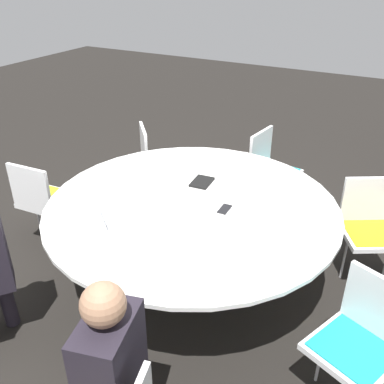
% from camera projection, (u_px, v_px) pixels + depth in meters
% --- Properties ---
extents(ground_plane, '(16.00, 16.00, 0.00)m').
position_uv_depth(ground_plane, '(192.00, 279.00, 3.58)').
color(ground_plane, black).
extents(conference_table, '(2.21, 2.21, 0.74)m').
position_uv_depth(conference_table, '(192.00, 215.00, 3.28)').
color(conference_table, '#333333').
rests_on(conference_table, ground_plane).
extents(chair_2, '(0.56, 0.57, 0.84)m').
position_uv_depth(chair_2, '(362.00, 336.00, 2.40)').
color(chair_2, white).
rests_on(chair_2, ground_plane).
extents(chair_3, '(0.58, 0.59, 0.84)m').
position_uv_depth(chair_3, '(370.00, 223.00, 3.43)').
color(chair_3, white).
rests_on(chair_3, ground_plane).
extents(chair_4, '(0.50, 0.48, 0.84)m').
position_uv_depth(chair_4, '(270.00, 166.00, 4.39)').
color(chair_4, white).
rests_on(chair_4, ground_plane).
extents(chair_5, '(0.61, 0.61, 0.84)m').
position_uv_depth(chair_5, '(157.00, 158.00, 4.56)').
color(chair_5, white).
rests_on(chair_5, ground_plane).
extents(chair_6, '(0.45, 0.47, 0.84)m').
position_uv_depth(chair_6, '(43.00, 197.00, 3.81)').
color(chair_6, white).
rests_on(chair_6, ground_plane).
extents(person_1, '(0.40, 0.32, 1.19)m').
position_uv_depth(person_1, '(109.00, 368.00, 1.98)').
color(person_1, '#231E28').
rests_on(person_1, ground_plane).
extents(laptop, '(0.39, 0.41, 0.21)m').
position_uv_depth(laptop, '(107.00, 216.00, 2.97)').
color(laptop, silver).
rests_on(laptop, conference_table).
extents(spiral_notebook, '(0.22, 0.17, 0.02)m').
position_uv_depth(spiral_notebook, '(202.00, 182.00, 3.52)').
color(spiral_notebook, black).
rests_on(spiral_notebook, conference_table).
extents(cell_phone, '(0.14, 0.08, 0.01)m').
position_uv_depth(cell_phone, '(225.00, 209.00, 3.15)').
color(cell_phone, black).
rests_on(cell_phone, conference_table).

